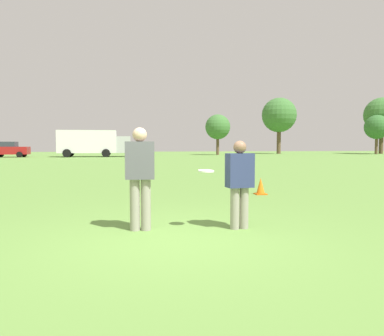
% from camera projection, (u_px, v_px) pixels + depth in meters
% --- Properties ---
extents(ground_plane, '(150.86, 150.86, 0.00)m').
position_uv_depth(ground_plane, '(176.00, 238.00, 5.57)').
color(ground_plane, '#608C3D').
extents(player_thrower, '(0.49, 0.30, 1.71)m').
position_uv_depth(player_thrower, '(140.00, 173.00, 6.05)').
color(player_thrower, gray).
rests_on(player_thrower, ground).
extents(player_defender, '(0.46, 0.30, 1.49)m').
position_uv_depth(player_defender, '(240.00, 180.00, 6.17)').
color(player_defender, gray).
rests_on(player_defender, ground).
extents(frisbee, '(0.27, 0.27, 0.05)m').
position_uv_depth(frisbee, '(206.00, 171.00, 6.13)').
color(frisbee, white).
extents(traffic_cone, '(0.32, 0.32, 0.48)m').
position_uv_depth(traffic_cone, '(261.00, 186.00, 10.54)').
color(traffic_cone, '#D8590C').
rests_on(traffic_cone, ground).
extents(parked_car_center, '(4.23, 2.27, 1.82)m').
position_uv_depth(parked_car_center, '(9.00, 149.00, 43.09)').
color(parked_car_center, maroon).
rests_on(parked_car_center, ground).
extents(box_truck, '(8.54, 3.11, 3.18)m').
position_uv_depth(box_truck, '(93.00, 142.00, 44.23)').
color(box_truck, white).
rests_on(box_truck, ground).
extents(tree_center_elm, '(3.60, 3.60, 5.86)m').
position_uv_depth(tree_center_elm, '(218.00, 127.00, 52.90)').
color(tree_center_elm, brown).
rests_on(tree_center_elm, ground).
extents(tree_east_birch, '(5.64, 5.64, 9.16)m').
position_uv_depth(tree_east_birch, '(279.00, 115.00, 59.92)').
color(tree_east_birch, brown).
rests_on(tree_east_birch, ground).
extents(tree_east_oak, '(3.78, 3.78, 6.14)m').
position_uv_depth(tree_east_oak, '(377.00, 127.00, 57.27)').
color(tree_east_oak, brown).
rests_on(tree_east_oak, ground).
extents(tree_far_east_pine, '(5.64, 5.64, 9.16)m').
position_uv_depth(tree_far_east_pine, '(382.00, 115.00, 59.54)').
color(tree_far_east_pine, brown).
rests_on(tree_far_east_pine, ground).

